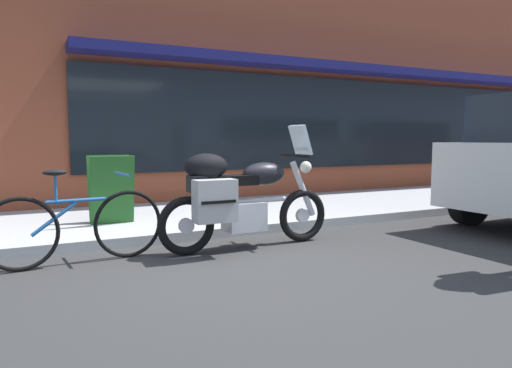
% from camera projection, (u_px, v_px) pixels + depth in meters
% --- Properties ---
extents(ground_plane, '(80.00, 80.00, 0.00)m').
position_uv_depth(ground_plane, '(234.00, 264.00, 4.62)').
color(ground_plane, '#313131').
extents(storefront_building, '(19.06, 0.90, 6.55)m').
position_uv_depth(storefront_building, '(386.00, 50.00, 10.39)').
color(storefront_building, brown).
rests_on(storefront_building, ground_plane).
extents(touring_motorcycle, '(2.09, 0.69, 1.39)m').
position_uv_depth(touring_motorcycle, '(239.00, 196.00, 5.15)').
color(touring_motorcycle, black).
rests_on(touring_motorcycle, ground_plane).
extents(parked_bicycle, '(1.71, 0.48, 0.94)m').
position_uv_depth(parked_bicycle, '(76.00, 226.00, 4.57)').
color(parked_bicycle, black).
rests_on(parked_bicycle, ground_plane).
extents(sandwich_board_sign, '(0.55, 0.41, 0.89)m').
position_uv_depth(sandwich_board_sign, '(111.00, 189.00, 6.14)').
color(sandwich_board_sign, '#1E511E').
rests_on(sandwich_board_sign, sidewalk_curb).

